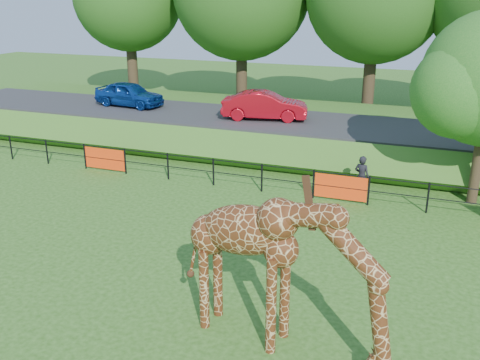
{
  "coord_description": "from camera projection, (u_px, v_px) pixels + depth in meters",
  "views": [
    {
      "loc": [
        5.92,
        -10.24,
        7.23
      ],
      "look_at": [
        0.75,
        3.63,
        2.0
      ],
      "focal_mm": 40.0,
      "sensor_mm": 36.0,
      "label": 1
    }
  ],
  "objects": [
    {
      "name": "visitor",
      "position": [
        362.0,
        177.0,
        19.66
      ],
      "size": [
        0.67,
        0.54,
        1.59
      ],
      "primitive_type": "imported",
      "rotation": [
        0.0,
        0.0,
        2.83
      ],
      "color": "black",
      "rests_on": "ground"
    },
    {
      "name": "road",
      "position": [
        302.0,
        123.0,
        25.32
      ],
      "size": [
        40.0,
        5.0,
        0.12
      ],
      "primitive_type": "cube",
      "color": "#2D2D2F",
      "rests_on": "embankment"
    },
    {
      "name": "car_red",
      "position": [
        265.0,
        105.0,
        25.54
      ],
      "size": [
        4.26,
        2.21,
        1.34
      ],
      "primitive_type": "imported",
      "rotation": [
        0.0,
        0.0,
        1.77
      ],
      "color": "red",
      "rests_on": "road"
    },
    {
      "name": "perimeter_fence",
      "position": [
        262.0,
        178.0,
        20.29
      ],
      "size": [
        28.07,
        0.1,
        1.1
      ],
      "primitive_type": null,
      "color": "black",
      "rests_on": "ground"
    },
    {
      "name": "car_blue",
      "position": [
        129.0,
        94.0,
        28.49
      ],
      "size": [
        3.98,
        1.97,
        1.3
      ],
      "primitive_type": "imported",
      "rotation": [
        0.0,
        0.0,
        1.45
      ],
      "color": "#13429E",
      "rests_on": "road"
    },
    {
      "name": "embankment",
      "position": [
        308.0,
        130.0,
        26.88
      ],
      "size": [
        40.0,
        9.0,
        1.3
      ],
      "primitive_type": "cube",
      "color": "#285114",
      "rests_on": "ground"
    },
    {
      "name": "giraffe",
      "position": [
        285.0,
        274.0,
        10.99
      ],
      "size": [
        4.99,
        1.76,
        3.51
      ],
      "primitive_type": null,
      "rotation": [
        0.0,
        0.0,
        -0.18
      ],
      "color": "#502610",
      "rests_on": "ground"
    },
    {
      "name": "ground",
      "position": [
        162.0,
        297.0,
        13.41
      ],
      "size": [
        90.0,
        90.0,
        0.0
      ],
      "primitive_type": "plane",
      "color": "#285114",
      "rests_on": "ground"
    }
  ]
}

